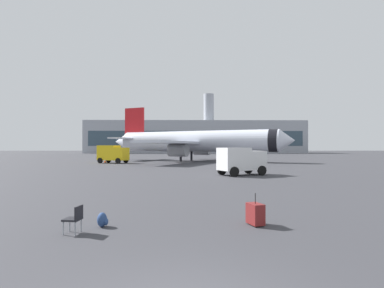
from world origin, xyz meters
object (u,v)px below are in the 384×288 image
object	(u,v)px
airplane_at_gate	(195,141)
service_truck	(113,153)
safety_cone_mid	(105,161)
rolling_suitcase	(255,214)
gate_chair	(75,217)
cargo_van	(241,160)
safety_cone_near	(259,164)
traveller_backpack	(103,220)

from	to	relation	value
airplane_at_gate	service_truck	distance (m)	15.17
safety_cone_mid	service_truck	bearing A→B (deg)	-48.78
rolling_suitcase	gate_chair	world-z (taller)	rolling_suitcase
safety_cone_mid	rolling_suitcase	world-z (taller)	rolling_suitcase
cargo_van	safety_cone_mid	world-z (taller)	cargo_van
safety_cone_mid	rolling_suitcase	size ratio (longest dim) A/B	0.58
gate_chair	safety_cone_near	bearing A→B (deg)	66.94
airplane_at_gate	rolling_suitcase	xyz separation A→B (m)	(0.68, -46.41, -3.27)
safety_cone_near	rolling_suitcase	distance (m)	30.79
safety_cone_mid	gate_chair	xyz separation A→B (m)	(10.22, -42.91, 0.18)
safety_cone_near	rolling_suitcase	world-z (taller)	rolling_suitcase
traveller_backpack	service_truck	bearing A→B (deg)	102.77
service_truck	safety_cone_mid	size ratio (longest dim) A/B	8.25
traveller_backpack	airplane_at_gate	bearing A→B (deg)	84.47
service_truck	safety_cone_near	size ratio (longest dim) A/B	6.45
airplane_at_gate	safety_cone_mid	world-z (taller)	airplane_at_gate
service_truck	traveller_backpack	distance (m)	41.14
cargo_van	safety_cone_near	xyz separation A→B (m)	(4.45, 11.46, -1.05)
service_truck	cargo_van	world-z (taller)	service_truck
cargo_van	safety_cone_near	bearing A→B (deg)	68.77
safety_cone_mid	traveller_backpack	xyz separation A→B (m)	(10.87, -42.13, -0.08)
rolling_suitcase	gate_chair	bearing A→B (deg)	-171.19
airplane_at_gate	service_truck	world-z (taller)	airplane_at_gate
service_truck	gate_chair	xyz separation A→B (m)	(8.45, -40.89, -1.11)
safety_cone_near	rolling_suitcase	bearing A→B (deg)	-103.70
traveller_backpack	safety_cone_mid	bearing A→B (deg)	104.46
safety_cone_mid	rolling_suitcase	bearing A→B (deg)	-69.10
traveller_backpack	safety_cone_near	bearing A→B (deg)	67.45
safety_cone_mid	gate_chair	world-z (taller)	gate_chair
service_truck	rolling_suitcase	size ratio (longest dim) A/B	4.79
service_truck	cargo_van	xyz separation A→B (m)	(17.11, -21.54, -0.16)
safety_cone_mid	gate_chair	bearing A→B (deg)	-76.60
safety_cone_near	cargo_van	bearing A→B (deg)	-111.23
gate_chair	cargo_van	bearing A→B (deg)	65.88
airplane_at_gate	traveller_backpack	size ratio (longest dim) A/B	70.45
cargo_van	traveller_backpack	bearing A→B (deg)	-113.36
safety_cone_near	traveller_backpack	distance (m)	32.52
airplane_at_gate	service_truck	bearing A→B (deg)	-154.70
safety_cone_mid	rolling_suitcase	distance (m)	44.97
traveller_backpack	cargo_van	bearing A→B (deg)	66.64
airplane_at_gate	safety_cone_mid	bearing A→B (deg)	-164.02
airplane_at_gate	traveller_backpack	bearing A→B (deg)	-95.53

